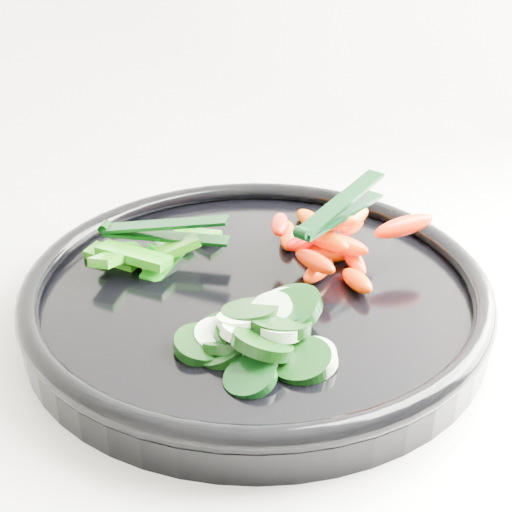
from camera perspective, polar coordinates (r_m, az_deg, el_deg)
veggie_tray at (r=0.58m, az=0.00°, el=-3.00°), size 0.39×0.39×0.04m
cucumber_pile at (r=0.51m, az=-0.05°, el=-6.19°), size 0.13×0.12×0.04m
carrot_pile at (r=0.61m, az=5.91°, el=1.19°), size 0.13×0.16×0.05m
pepper_pile at (r=0.62m, az=-8.66°, el=0.29°), size 0.13×0.09×0.04m
tong_carrot at (r=0.59m, az=6.63°, el=3.69°), size 0.11×0.05×0.02m
tong_pepper at (r=0.62m, az=-7.57°, el=2.06°), size 0.09×0.09×0.02m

